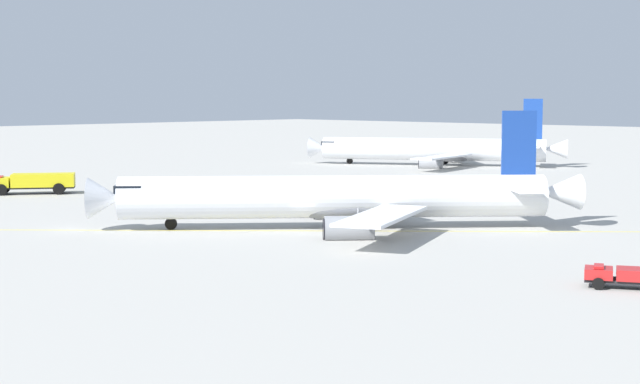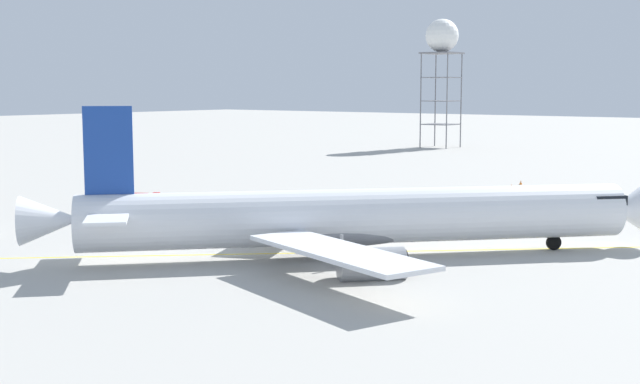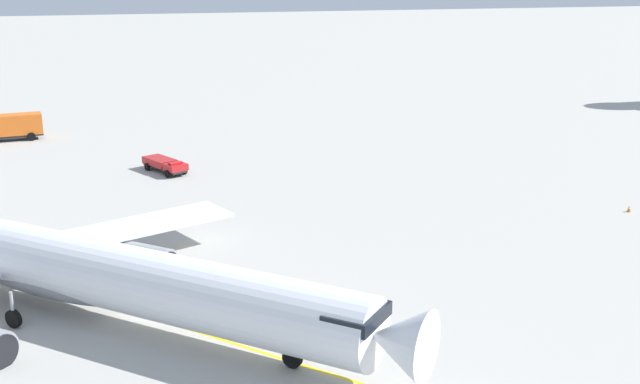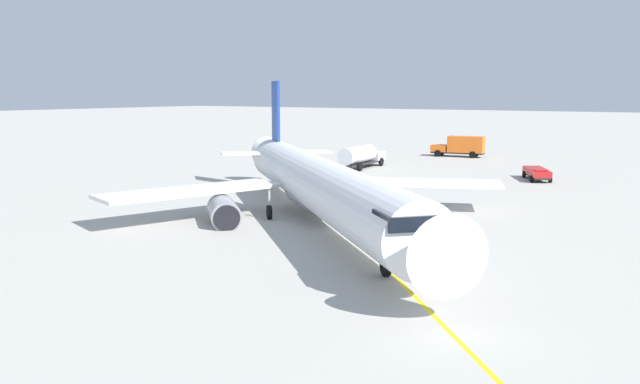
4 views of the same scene
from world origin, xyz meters
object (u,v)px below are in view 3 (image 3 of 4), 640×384
Objects in this scene: ops_pickup_truck at (165,164)px; airliner_main at (71,269)px; safety_cone_near at (629,209)px; catering_truck_truck at (13,127)px.

airliner_main is at bearing -41.14° from ops_pickup_truck.
airliner_main is 33.30m from ops_pickup_truck.
ops_pickup_truck is 44.12m from safety_cone_near.
catering_truck_truck is at bearing 141.72° from airliner_main.
airliner_main is 5.90× the size of ops_pickup_truck.
safety_cone_near is at bearing 30.02° from ops_pickup_truck.
catering_truck_truck is at bearing -168.01° from ops_pickup_truck.
ops_pickup_truck is (20.01, 16.27, -0.85)m from catering_truck_truck.
catering_truck_truck reaches higher than safety_cone_near.
ops_pickup_truck is at bearing 118.77° from airliner_main.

